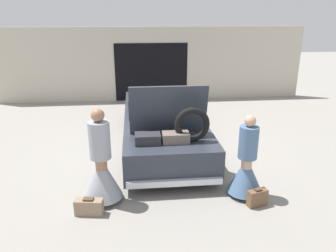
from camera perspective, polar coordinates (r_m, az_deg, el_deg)
name	(u,v)px	position (r m, az deg, el deg)	size (l,w,h in m)	color
ground_plane	(162,144)	(8.65, -0.99, -3.16)	(40.00, 40.00, 0.00)	gray
garage_wall_back	(151,64)	(12.90, -2.95, 10.66)	(12.00, 0.14, 2.80)	beige
car	(162,122)	(8.44, -1.00, 0.67)	(1.95, 5.22, 1.90)	#2D333D
person_left	(102,170)	(6.02, -11.48, -7.47)	(0.71, 0.71, 1.76)	#997051
person_right	(246,168)	(6.28, 13.47, -7.14)	(0.66, 0.66, 1.58)	tan
suitcase_beside_left_person	(89,207)	(5.91, -13.58, -13.52)	(0.50, 0.25, 0.31)	#8C7259
suitcase_beside_right_person	(257,198)	(6.18, 15.28, -11.97)	(0.39, 0.23, 0.34)	brown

